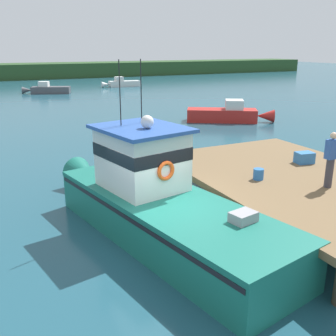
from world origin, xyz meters
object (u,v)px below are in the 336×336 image
Objects in this scene: moored_boat_near_channel at (48,89)px; main_fishing_boat at (155,200)px; bait_bucket at (258,174)px; moored_boat_off_the_point at (228,114)px; deckhand_by_the_boat at (331,159)px; moored_boat_outer_mooring at (122,83)px; crate_single_by_cleat at (304,158)px; mooring_buoy_spare_mooring at (145,127)px.

main_fishing_boat is at bearing -95.26° from moored_boat_near_channel.
moored_boat_off_the_point reaches higher than bait_bucket.
deckhand_by_the_boat is (1.38, -1.44, 0.69)m from bait_bucket.
moored_boat_outer_mooring is (8.92, 42.77, -1.61)m from deckhand_by_the_boat.
main_fishing_boat reaches higher than crate_single_by_cleat.
deckhand_by_the_boat is 17.04m from moored_boat_off_the_point.
bait_bucket is 13.78m from mooring_buoy_spare_mooring.
main_fishing_boat reaches higher than deckhand_by_the_boat.
crate_single_by_cleat is 36.92m from moored_boat_near_channel.
moored_boat_outer_mooring is at bearing 20.31° from moored_boat_near_channel.
deckhand_by_the_boat reaches higher than moored_boat_outer_mooring.
moored_boat_off_the_point is (11.86, 13.70, -0.48)m from main_fishing_boat.
main_fishing_boat is at bearing -175.66° from crate_single_by_cleat.
moored_boat_near_channel is at bearing 94.54° from mooring_buoy_spare_mooring.
bait_bucket is 0.06× the size of moored_boat_off_the_point.
main_fishing_boat is 1.88× the size of moored_boat_near_channel.
bait_bucket reaches higher than mooring_buoy_spare_mooring.
crate_single_by_cleat is 41.35m from moored_boat_outer_mooring.
moored_boat_outer_mooring is 28.98m from mooring_buoy_spare_mooring.
moored_boat_off_the_point is at bearing 3.34° from mooring_buoy_spare_mooring.
crate_single_by_cleat is 0.12× the size of moored_boat_outer_mooring.
deckhand_by_the_boat is (4.76, -1.71, 1.05)m from main_fishing_boat.
moored_boat_near_channel is (-8.43, 23.57, -0.07)m from moored_boat_off_the_point.
moored_boat_off_the_point is 27.42m from moored_boat_outer_mooring.
crate_single_by_cleat reaches higher than bait_bucket.
bait_bucket is at bearing -121.28° from moored_boat_off_the_point.
moored_boat_near_channel reaches higher than moored_boat_outer_mooring.
main_fishing_boat reaches higher than bait_bucket.
crate_single_by_cleat is at bearing -86.07° from moored_boat_near_channel.
moored_boat_outer_mooring is at bearing 76.00° from bait_bucket.
moored_boat_outer_mooring is at bearing 78.22° from deckhand_by_the_boat.
moored_boat_off_the_point is at bearing 65.26° from deckhand_by_the_boat.
crate_single_by_cleat is at bearing -100.77° from moored_boat_outer_mooring.
main_fishing_boat is at bearing 160.26° from deckhand_by_the_boat.
mooring_buoy_spare_mooring is (0.57, 15.03, -1.84)m from deckhand_by_the_boat.
moored_boat_outer_mooring is (13.68, 41.07, -0.56)m from main_fishing_boat.
crate_single_by_cleat reaches higher than mooring_buoy_spare_mooring.
crate_single_by_cleat is 14.53m from moored_boat_off_the_point.
moored_boat_off_the_point is at bearing 58.72° from bait_bucket.
main_fishing_boat is 14.37m from mooring_buoy_spare_mooring.
bait_bucket is at bearing -98.20° from mooring_buoy_spare_mooring.
mooring_buoy_spare_mooring is at bearing -176.66° from moored_boat_off_the_point.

